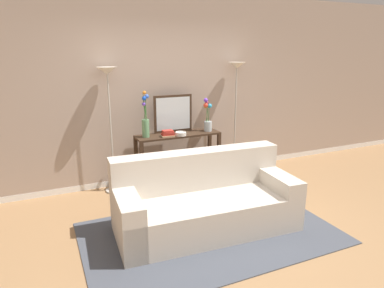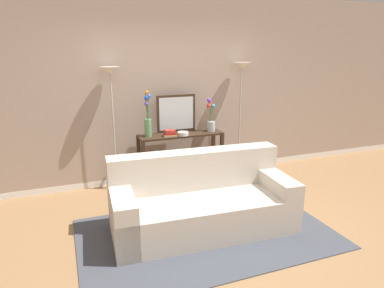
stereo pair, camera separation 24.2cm
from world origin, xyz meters
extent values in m
cube|color=#9E754C|center=(0.00, 0.00, -0.01)|extent=(16.00, 16.00, 0.02)
cube|color=white|center=(0.00, 1.98, 0.04)|extent=(12.00, 0.15, 0.09)
cube|color=tan|center=(0.00, 1.98, 1.48)|extent=(12.00, 0.14, 2.78)
cube|color=#474C56|center=(-0.08, 0.03, 0.01)|extent=(2.84, 1.74, 0.01)
cube|color=beige|center=(-0.08, 0.13, 0.21)|extent=(2.12, 1.00, 0.42)
cube|color=beige|center=(-0.06, 0.44, 0.65)|extent=(2.08, 0.38, 0.46)
cube|color=beige|center=(-1.00, 0.18, 0.30)|extent=(0.29, 0.89, 0.60)
cube|color=beige|center=(0.83, 0.07, 0.30)|extent=(0.29, 0.89, 0.60)
cube|color=#382619|center=(0.15, 1.57, 0.80)|extent=(1.28, 0.37, 0.03)
cube|color=#382619|center=(0.15, 1.57, 0.15)|extent=(1.18, 0.31, 0.01)
cube|color=#382619|center=(-0.47, 1.41, 0.39)|extent=(0.05, 0.05, 0.79)
cube|color=#382619|center=(0.76, 1.41, 0.39)|extent=(0.05, 0.05, 0.79)
cube|color=#382619|center=(-0.47, 1.73, 0.39)|extent=(0.05, 0.05, 0.79)
cube|color=#382619|center=(0.76, 1.73, 0.39)|extent=(0.05, 0.05, 0.79)
cylinder|color=#B7B2A8|center=(-0.82, 1.72, 0.01)|extent=(0.26, 0.26, 0.02)
cylinder|color=#B7B2A8|center=(-0.82, 1.72, 0.87)|extent=(0.02, 0.02, 1.69)
cone|color=silver|center=(-0.82, 1.72, 1.76)|extent=(0.28, 0.28, 0.10)
cylinder|color=#B7B2A8|center=(1.23, 1.72, 0.01)|extent=(0.26, 0.26, 0.02)
cylinder|color=#B7B2A8|center=(1.23, 1.72, 0.88)|extent=(0.02, 0.02, 1.72)
cone|color=silver|center=(1.23, 1.72, 1.79)|extent=(0.28, 0.28, 0.10)
cube|color=#382619|center=(0.13, 1.72, 1.10)|extent=(0.61, 0.02, 0.57)
cube|color=silver|center=(0.13, 1.71, 1.10)|extent=(0.54, 0.01, 0.50)
cylinder|color=#669E6B|center=(-0.35, 1.58, 0.94)|extent=(0.11, 0.11, 0.26)
cylinder|color=#3D7538|center=(-0.36, 1.56, 1.27)|extent=(0.05, 0.02, 0.39)
sphere|color=orange|center=(-0.36, 1.54, 1.46)|extent=(0.05, 0.05, 0.05)
cylinder|color=#3D7538|center=(-0.36, 1.56, 1.23)|extent=(0.05, 0.03, 0.31)
sphere|color=blue|center=(-0.37, 1.55, 1.38)|extent=(0.06, 0.06, 0.06)
cylinder|color=#3D7538|center=(-0.34, 1.57, 1.24)|extent=(0.02, 0.02, 0.33)
sphere|color=blue|center=(-0.33, 1.55, 1.40)|extent=(0.06, 0.06, 0.06)
cylinder|color=#3D7538|center=(-0.36, 1.57, 1.19)|extent=(0.02, 0.02, 0.23)
sphere|color=#6B41C4|center=(-0.37, 1.55, 1.30)|extent=(0.05, 0.05, 0.05)
cylinder|color=#3D7538|center=(-0.34, 1.59, 1.22)|extent=(0.04, 0.02, 0.29)
sphere|color=orange|center=(-0.33, 1.61, 1.37)|extent=(0.05, 0.05, 0.05)
cylinder|color=silver|center=(0.64, 1.55, 0.89)|extent=(0.12, 0.12, 0.15)
cylinder|color=#3D7538|center=(0.63, 1.56, 1.09)|extent=(0.02, 0.03, 0.25)
sphere|color=#E53F28|center=(0.61, 1.57, 1.22)|extent=(0.07, 0.07, 0.07)
cylinder|color=#3D7538|center=(0.64, 1.57, 1.11)|extent=(0.05, 0.01, 0.29)
sphere|color=#DC418B|center=(0.64, 1.59, 1.25)|extent=(0.05, 0.05, 0.05)
cylinder|color=#3D7538|center=(0.63, 1.56, 1.13)|extent=(0.02, 0.03, 0.33)
sphere|color=#7441E0|center=(0.61, 1.57, 1.30)|extent=(0.07, 0.07, 0.07)
cylinder|color=#3D7538|center=(0.66, 1.56, 1.08)|extent=(0.01, 0.02, 0.24)
sphere|color=#30A1D1|center=(0.68, 1.57, 1.20)|extent=(0.07, 0.07, 0.07)
cylinder|color=#3D7538|center=(0.63, 1.56, 1.08)|extent=(0.02, 0.03, 0.24)
sphere|color=#C87528|center=(0.61, 1.57, 1.20)|extent=(0.06, 0.06, 0.06)
cylinder|color=silver|center=(0.14, 1.45, 0.84)|extent=(0.16, 0.16, 0.05)
torus|color=silver|center=(0.14, 1.45, 0.86)|extent=(0.16, 0.16, 0.01)
cube|color=tan|center=(-0.05, 1.47, 0.82)|extent=(0.20, 0.14, 0.02)
cube|color=#BC3328|center=(-0.05, 1.49, 0.85)|extent=(0.18, 0.13, 0.03)
cube|color=#BC3328|center=(-0.05, 1.47, 0.87)|extent=(0.17, 0.12, 0.03)
cube|color=#BC3328|center=(-0.05, 1.48, 0.90)|extent=(0.15, 0.11, 0.02)
cube|color=#BC3328|center=(-0.36, 1.57, 0.05)|extent=(0.05, 0.16, 0.10)
cube|color=#236033|center=(-0.32, 1.57, 0.06)|extent=(0.04, 0.16, 0.12)
cube|color=navy|center=(-0.28, 1.57, 0.06)|extent=(0.04, 0.18, 0.12)
cube|color=tan|center=(-0.23, 1.57, 0.05)|extent=(0.06, 0.15, 0.10)
cube|color=#6B3360|center=(-0.18, 1.57, 0.05)|extent=(0.04, 0.14, 0.10)
cube|color=#1E7075|center=(-0.14, 1.57, 0.05)|extent=(0.03, 0.14, 0.11)
cube|color=#B77F33|center=(-0.11, 1.57, 0.06)|extent=(0.03, 0.15, 0.13)
cube|color=maroon|center=(-0.07, 1.57, 0.06)|extent=(0.03, 0.14, 0.12)
camera|label=1|loc=(-1.72, -3.12, 2.05)|focal=32.25mm
camera|label=2|loc=(-1.50, -3.21, 2.05)|focal=32.25mm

